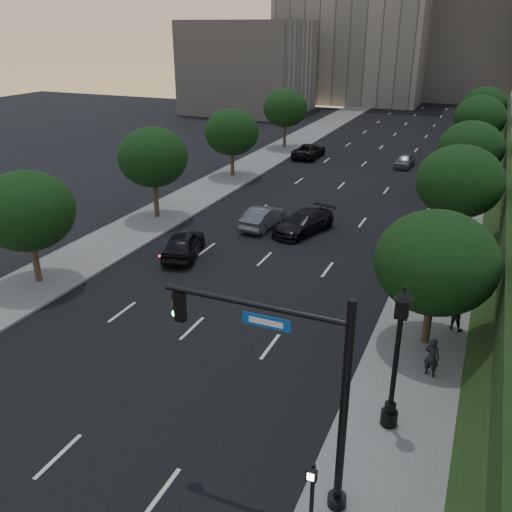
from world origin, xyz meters
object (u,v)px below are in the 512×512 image
at_px(sedan_near_left, 183,244).
at_px(street_lamp, 395,365).
at_px(pedestrian_c, 419,267).
at_px(sedan_far_left, 309,151).
at_px(pedestrian_b, 456,313).
at_px(sedan_near_right, 303,222).
at_px(sedan_far_right, 405,161).
at_px(pedestrian_a, 432,357).
at_px(sedan_mid_left, 263,217).
at_px(traffic_signal_mast, 306,399).

bearing_deg(sedan_near_left, street_lamp, 127.87).
height_order(street_lamp, pedestrian_c, street_lamp).
bearing_deg(sedan_far_left, pedestrian_b, 119.48).
bearing_deg(sedan_near_right, sedan_far_right, 100.61).
xyz_separation_m(pedestrian_a, pedestrian_b, (0.60, 4.21, -0.03)).
distance_m(street_lamp, sedan_near_right, 19.87).
xyz_separation_m(sedan_near_left, sedan_mid_left, (2.53, 6.81, -0.06)).
bearing_deg(sedan_far_left, pedestrian_c, 119.95).
height_order(sedan_near_right, sedan_far_right, sedan_near_right).
distance_m(traffic_signal_mast, sedan_far_right, 43.97).
xyz_separation_m(street_lamp, sedan_far_right, (-5.80, 39.52, -1.97)).
bearing_deg(sedan_far_left, sedan_near_right, 107.82).
bearing_deg(street_lamp, pedestrian_a, 74.93).
xyz_separation_m(sedan_near_left, pedestrian_a, (15.62, -7.08, 0.18)).
relative_size(sedan_near_left, sedan_far_left, 0.89).
bearing_deg(sedan_far_left, pedestrian_a, 115.81).
bearing_deg(pedestrian_b, sedan_mid_left, -22.99).
distance_m(sedan_near_right, pedestrian_c, 9.76).
xyz_separation_m(street_lamp, pedestrian_a, (0.98, 3.63, -1.64)).
xyz_separation_m(sedan_near_left, pedestrian_b, (16.22, -2.88, 0.15)).
height_order(sedan_mid_left, sedan_near_right, sedan_near_right).
distance_m(sedan_mid_left, pedestrian_b, 16.77).
xyz_separation_m(street_lamp, sedan_near_left, (-14.64, 10.71, -1.82)).
height_order(sedan_near_left, pedestrian_a, pedestrian_a).
height_order(street_lamp, sedan_far_right, street_lamp).
bearing_deg(sedan_far_right, sedan_far_left, -177.89).
relative_size(sedan_far_left, sedan_near_right, 1.03).
distance_m(sedan_near_left, sedan_far_left, 29.08).
distance_m(street_lamp, sedan_mid_left, 21.38).
relative_size(street_lamp, pedestrian_c, 3.41).
bearing_deg(sedan_near_right, traffic_signal_mast, -52.19).
bearing_deg(pedestrian_c, pedestrian_b, 90.01).
xyz_separation_m(street_lamp, sedan_far_left, (-16.01, 39.77, -1.89)).
distance_m(traffic_signal_mast, pedestrian_c, 16.99).
bearing_deg(pedestrian_a, sedan_far_right, -63.45).
distance_m(street_lamp, pedestrian_a, 4.10).
relative_size(sedan_far_right, pedestrian_c, 2.37).
height_order(traffic_signal_mast, pedestrian_b, traffic_signal_mast).
bearing_deg(sedan_mid_left, sedan_far_right, -101.63).
bearing_deg(sedan_near_right, pedestrian_b, -22.94).
bearing_deg(pedestrian_c, sedan_far_right, -105.42).
xyz_separation_m(sedan_mid_left, sedan_far_left, (-3.90, 22.25, -0.00)).
distance_m(street_lamp, pedestrian_b, 8.17).
xyz_separation_m(street_lamp, sedan_mid_left, (-12.11, 17.52, -1.89)).
bearing_deg(sedan_mid_left, sedan_far_left, -75.67).
bearing_deg(pedestrian_a, sedan_mid_left, -30.84).
bearing_deg(sedan_far_right, sedan_near_right, -95.14).
height_order(sedan_far_right, pedestrian_a, pedestrian_a).
height_order(sedan_near_right, pedestrian_c, pedestrian_c).
relative_size(street_lamp, sedan_near_left, 1.18).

